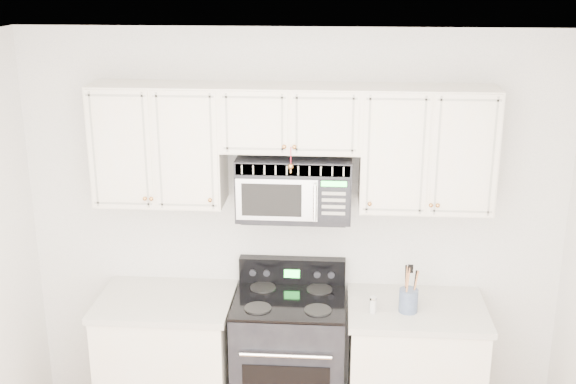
{
  "coord_description": "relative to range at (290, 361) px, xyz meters",
  "views": [
    {
      "loc": [
        0.29,
        -2.69,
        2.97
      ],
      "look_at": [
        0.0,
        1.3,
        1.69
      ],
      "focal_mm": 45.0,
      "sensor_mm": 36.0,
      "label": 1
    }
  ],
  "objects": [
    {
      "name": "base_cabinet_right",
      "position": [
        0.8,
        -0.02,
        -0.06
      ],
      "size": [
        0.86,
        0.65,
        0.92
      ],
      "color": "white",
      "rests_on": "ground"
    },
    {
      "name": "base_cabinet_left",
      "position": [
        -0.8,
        -0.02,
        -0.06
      ],
      "size": [
        0.86,
        0.65,
        0.92
      ],
      "color": "white",
      "rests_on": "ground"
    },
    {
      "name": "shaker_pepper",
      "position": [
        0.52,
        -0.12,
        0.49
      ],
      "size": [
        0.04,
        0.04,
        0.1
      ],
      "color": "silver",
      "rests_on": "base_cabinet_right"
    },
    {
      "name": "shaker_salt",
      "position": [
        0.53,
        -0.1,
        0.48
      ],
      "size": [
        0.04,
        0.04,
        0.1
      ],
      "color": "silver",
      "rests_on": "base_cabinet_right"
    },
    {
      "name": "microwave",
      "position": [
        0.02,
        0.12,
        1.16
      ],
      "size": [
        0.7,
        0.4,
        0.39
      ],
      "color": "black",
      "rests_on": "ground"
    },
    {
      "name": "utensil_crock",
      "position": [
        0.74,
        -0.09,
        0.52
      ],
      "size": [
        0.12,
        0.12,
        0.31
      ],
      "color": "slate",
      "rests_on": "base_cabinet_right"
    },
    {
      "name": "range",
      "position": [
        0.0,
        0.0,
        0.0
      ],
      "size": [
        0.7,
        0.64,
        1.11
      ],
      "color": "black",
      "rests_on": "ground"
    },
    {
      "name": "room",
      "position": [
        0.0,
        -1.45,
        0.82
      ],
      "size": [
        3.51,
        3.51,
        2.61
      ],
      "color": "brown",
      "rests_on": "ground"
    },
    {
      "name": "upper_cabinets",
      "position": [
        0.0,
        0.13,
        1.45
      ],
      "size": [
        2.44,
        0.37,
        0.75
      ],
      "color": "white",
      "rests_on": "ground"
    }
  ]
}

